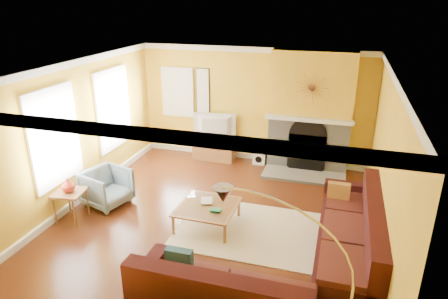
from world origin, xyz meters
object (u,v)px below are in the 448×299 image
(sectional_sofa, at_px, (276,233))
(armchair, at_px, (107,187))
(media_console, at_px, (215,148))
(side_table, at_px, (71,205))
(coffee_table, at_px, (207,215))
(arc_lamp, at_px, (289,294))

(sectional_sofa, bearing_deg, armchair, 167.04)
(sectional_sofa, xyz_separation_m, media_console, (-2.12, 3.54, -0.17))
(side_table, bearing_deg, coffee_table, 11.56)
(arc_lamp, bearing_deg, armchair, 144.53)
(coffee_table, distance_m, arc_lamp, 3.20)
(sectional_sofa, bearing_deg, side_table, 178.33)
(arc_lamp, bearing_deg, media_console, 114.98)
(sectional_sofa, relative_size, armchair, 4.77)
(armchair, distance_m, side_table, 0.75)
(sectional_sofa, relative_size, coffee_table, 3.71)
(sectional_sofa, xyz_separation_m, coffee_table, (-1.30, 0.60, -0.25))
(armchair, bearing_deg, media_console, -8.44)
(coffee_table, distance_m, armchair, 2.11)
(media_console, distance_m, armchair, 3.04)
(sectional_sofa, distance_m, side_table, 3.71)
(coffee_table, distance_m, side_table, 2.46)
(sectional_sofa, relative_size, media_console, 3.71)
(side_table, relative_size, arc_lamp, 0.26)
(media_console, xyz_separation_m, arc_lamp, (2.56, -5.49, 0.79))
(armchair, xyz_separation_m, arc_lamp, (3.83, -2.73, 0.71))
(sectional_sofa, bearing_deg, arc_lamp, -77.31)
(side_table, height_order, arc_lamp, arc_lamp)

